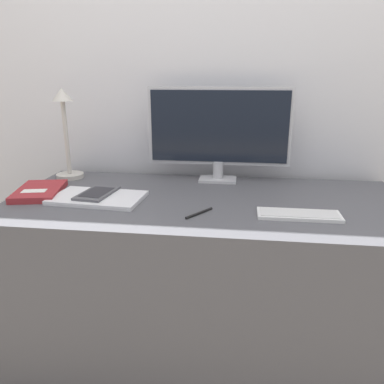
# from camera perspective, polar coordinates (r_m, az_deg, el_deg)

# --- Properties ---
(ground_plane) EXTENTS (10.00, 10.00, 0.00)m
(ground_plane) POSITION_cam_1_polar(r_m,az_deg,el_deg) (1.73, 1.44, -27.22)
(ground_plane) COLOR gray
(wall_back) EXTENTS (3.60, 0.05, 2.40)m
(wall_back) POSITION_cam_1_polar(r_m,az_deg,el_deg) (1.81, 3.72, 16.83)
(wall_back) COLOR silver
(wall_back) RESTS_ON ground_plane
(desk) EXTENTS (1.54, 0.71, 0.76)m
(desk) POSITION_cam_1_polar(r_m,az_deg,el_deg) (1.61, 2.10, -13.93)
(desk) COLOR #4C4C51
(desk) RESTS_ON ground_plane
(monitor) EXTENTS (0.63, 0.11, 0.41)m
(monitor) POSITION_cam_1_polar(r_m,az_deg,el_deg) (1.67, 4.11, 9.36)
(monitor) COLOR #B7B7BC
(monitor) RESTS_ON desk
(keyboard) EXTENTS (0.28, 0.10, 0.01)m
(keyboard) POSITION_cam_1_polar(r_m,az_deg,el_deg) (1.32, 15.99, -3.38)
(keyboard) COLOR silver
(keyboard) RESTS_ON desk
(laptop) EXTENTS (0.36, 0.23, 0.02)m
(laptop) POSITION_cam_1_polar(r_m,az_deg,el_deg) (1.49, -14.15, -0.86)
(laptop) COLOR silver
(laptop) RESTS_ON desk
(ereader) EXTENTS (0.13, 0.20, 0.01)m
(ereader) POSITION_cam_1_polar(r_m,az_deg,el_deg) (1.50, -14.29, -0.17)
(ereader) COLOR #4C4C51
(ereader) RESTS_ON laptop
(desk_lamp) EXTENTS (0.12, 0.12, 0.41)m
(desk_lamp) POSITION_cam_1_polar(r_m,az_deg,el_deg) (1.81, -18.70, 8.83)
(desk_lamp) COLOR #BCB7AD
(desk_lamp) RESTS_ON desk
(notebook) EXTENTS (0.22, 0.29, 0.03)m
(notebook) POSITION_cam_1_polar(r_m,az_deg,el_deg) (1.63, -22.22, 0.13)
(notebook) COLOR maroon
(notebook) RESTS_ON desk
(pen) EXTENTS (0.08, 0.11, 0.01)m
(pen) POSITION_cam_1_polar(r_m,az_deg,el_deg) (1.30, 1.09, -3.22)
(pen) COLOR black
(pen) RESTS_ON desk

